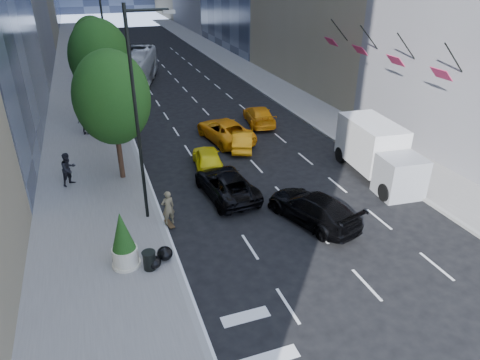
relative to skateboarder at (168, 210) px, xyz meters
name	(u,v)px	position (x,y,z in m)	size (l,w,h in m)	color
ground	(299,236)	(5.60, -3.00, -0.89)	(160.00, 160.00, 0.00)	black
sidewalk_left	(82,92)	(-3.40, 27.00, -0.82)	(6.00, 120.00, 0.15)	slate
sidewalk_right	(258,77)	(15.60, 27.00, -0.82)	(4.00, 120.00, 0.15)	slate
lamp_near	(139,107)	(-0.72, 1.00, 4.92)	(2.13, 0.22, 10.00)	black
lamp_far	(108,44)	(-0.72, 19.00, 4.92)	(2.13, 0.22, 10.00)	black
tree_near	(112,98)	(-1.60, 6.00, 4.08)	(4.20, 4.20, 7.46)	black
tree_mid	(100,58)	(-1.60, 16.00, 4.42)	(4.50, 4.50, 7.99)	black
tree_far	(93,41)	(-1.60, 29.00, 3.73)	(3.90, 3.90, 6.92)	black
traffic_signal	(97,34)	(-0.80, 37.00, 3.34)	(2.48, 0.53, 5.20)	black
facade_flags	(379,52)	(16.24, 7.00, 5.29)	(1.85, 13.30, 2.05)	black
skateboarder	(168,210)	(0.00, 0.00, 0.00)	(0.65, 0.43, 1.78)	brown
black_sedan_lincoln	(226,184)	(3.60, 2.00, -0.18)	(2.36, 5.11, 1.42)	black
black_sedan_mercedes	(313,208)	(6.80, -2.00, -0.14)	(2.11, 5.20, 1.51)	black
taxi_a	(208,158)	(3.60, 5.71, -0.19)	(1.65, 4.11, 1.40)	yellow
taxi_b	(243,140)	(6.80, 8.10, -0.26)	(1.34, 3.85, 1.27)	orange
taxi_c	(225,130)	(6.10, 10.00, -0.12)	(2.56, 5.55, 1.54)	orange
taxi_d	(259,115)	(9.80, 12.50, -0.19)	(1.96, 4.83, 1.40)	orange
city_bus	(137,68)	(2.40, 28.82, 0.81)	(2.86, 12.20, 3.40)	silver
box_truck	(378,152)	(12.83, 1.30, 0.71)	(2.99, 6.78, 3.15)	silver
pedestrian_a	(69,169)	(-4.51, 6.02, 0.23)	(0.95, 0.74, 1.95)	black
pedestrian_b	(85,123)	(-3.39, 14.29, 0.13)	(1.03, 0.43, 1.75)	black
trash_can	(149,261)	(-1.45, -3.21, -0.35)	(0.53, 0.53, 0.79)	black
planter_shrub	(123,241)	(-2.35, -2.64, 0.48)	(1.07, 1.07, 2.56)	beige
garbage_bags	(161,257)	(-0.95, -2.96, -0.47)	(1.17, 1.13, 0.58)	black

